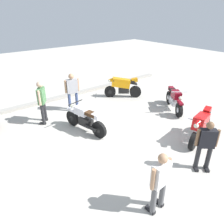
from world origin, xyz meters
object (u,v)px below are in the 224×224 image
at_px(motorcycle_silver_cruiser, 85,119).
at_px(motorcycle_orange_sportbike, 123,86).
at_px(motorcycle_red_sportbike, 201,125).
at_px(person_in_white_shirt, 160,180).
at_px(person_in_black_shirt, 206,144).
at_px(person_in_gray_shirt, 72,90).
at_px(motorcycle_maroon_cruiser, 174,99).
at_px(person_in_green_shirt, 42,100).

distance_m(motorcycle_silver_cruiser, motorcycle_orange_sportbike, 3.87).
height_order(motorcycle_red_sportbike, person_in_white_shirt, person_in_white_shirt).
bearing_deg(person_in_black_shirt, person_in_gray_shirt, -128.38).
relative_size(motorcycle_maroon_cruiser, person_in_gray_shirt, 1.02).
distance_m(person_in_gray_shirt, person_in_white_shirt, 6.16).
xyz_separation_m(motorcycle_red_sportbike, person_in_white_shirt, (-3.44, -1.07, 0.31)).
bearing_deg(motorcycle_red_sportbike, motorcycle_orange_sportbike, -111.94).
distance_m(person_in_green_shirt, person_in_black_shirt, 6.14).
distance_m(motorcycle_red_sportbike, person_in_gray_shirt, 5.53).
bearing_deg(person_in_green_shirt, motorcycle_maroon_cruiser, -171.11).
bearing_deg(person_in_black_shirt, person_in_white_shirt, -44.03).
bearing_deg(person_in_white_shirt, person_in_gray_shirt, -13.52).
relative_size(motorcycle_silver_cruiser, motorcycle_orange_sportbike, 1.25).
relative_size(motorcycle_silver_cruiser, person_in_gray_shirt, 1.18).
height_order(motorcycle_red_sportbike, person_in_green_shirt, person_in_green_shirt).
height_order(motorcycle_silver_cruiser, person_in_white_shirt, person_in_white_shirt).
distance_m(motorcycle_red_sportbike, motorcycle_maroon_cruiser, 2.57).
bearing_deg(motorcycle_orange_sportbike, motorcycle_silver_cruiser, 65.94).
xyz_separation_m(motorcycle_orange_sportbike, motorcycle_red_sportbike, (-0.52, -4.84, 0.00)).
bearing_deg(motorcycle_maroon_cruiser, motorcycle_red_sportbike, 2.42).
xyz_separation_m(motorcycle_silver_cruiser, motorcycle_orange_sportbike, (3.41, 1.82, 0.07)).
height_order(motorcycle_maroon_cruiser, person_in_green_shirt, person_in_green_shirt).
height_order(motorcycle_orange_sportbike, person_in_gray_shirt, person_in_gray_shirt).
bearing_deg(motorcycle_orange_sportbike, motorcycle_red_sportbike, 121.79).
bearing_deg(motorcycle_orange_sportbike, person_in_black_shirt, 110.21).
bearing_deg(motorcycle_orange_sportbike, motorcycle_maroon_cruiser, 145.86).
distance_m(motorcycle_orange_sportbike, person_in_black_shirt, 6.05).
bearing_deg(person_in_white_shirt, person_in_green_shirt, 1.06).
height_order(motorcycle_orange_sportbike, motorcycle_red_sportbike, same).
bearing_deg(person_in_black_shirt, person_in_green_shirt, -113.61).
bearing_deg(motorcycle_maroon_cruiser, person_in_gray_shirt, -92.15).
distance_m(motorcycle_red_sportbike, person_in_green_shirt, 6.08).
height_order(person_in_gray_shirt, person_in_white_shirt, person_in_gray_shirt).
bearing_deg(motorcycle_maroon_cruiser, person_in_green_shirt, -80.39).
height_order(motorcycle_maroon_cruiser, person_in_gray_shirt, person_in_gray_shirt).
bearing_deg(person_in_green_shirt, person_in_black_shirt, 148.87).
relative_size(motorcycle_red_sportbike, person_in_green_shirt, 1.09).
bearing_deg(person_in_gray_shirt, person_in_black_shirt, -159.95).
bearing_deg(person_in_gray_shirt, person_in_white_shirt, 179.93).
height_order(motorcycle_red_sportbike, person_in_black_shirt, person_in_black_shirt).
relative_size(person_in_green_shirt, person_in_white_shirt, 1.11).
relative_size(person_in_green_shirt, person_in_gray_shirt, 1.02).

